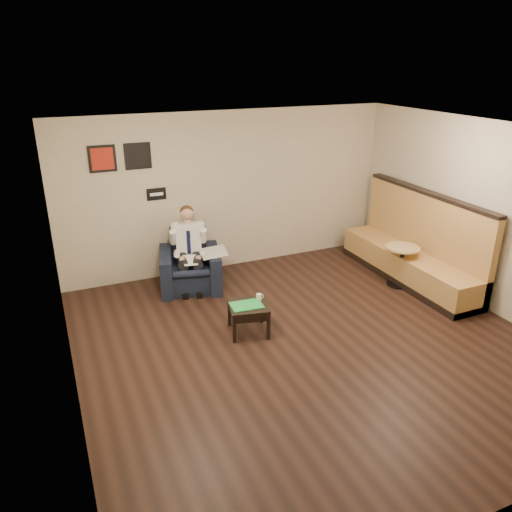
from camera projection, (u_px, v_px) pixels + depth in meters
name	position (u px, v px, depth m)	size (l,w,h in m)	color
ground	(310.00, 344.00, 6.79)	(6.00, 6.00, 0.00)	black
wall_back	(229.00, 192.00, 8.81)	(6.00, 0.02, 2.80)	beige
wall_left	(61.00, 290.00, 5.15)	(0.02, 6.00, 2.80)	beige
wall_right	(491.00, 218.00, 7.38)	(0.02, 6.00, 2.80)	beige
ceiling	(320.00, 134.00, 5.73)	(6.00, 6.00, 0.02)	white
seating_sign	(156.00, 194.00, 8.28)	(0.32, 0.02, 0.20)	black
art_print_left	(102.00, 159.00, 7.73)	(0.42, 0.03, 0.42)	#B52616
art_print_right	(138.00, 156.00, 7.94)	(0.42, 0.03, 0.42)	black
armchair	(190.00, 261.00, 8.26)	(0.98, 0.98, 0.95)	black
seated_man	(190.00, 254.00, 8.09)	(0.62, 0.93, 1.30)	silver
lap_papers	(190.00, 260.00, 8.02)	(0.22, 0.31, 0.01)	white
newspaper	(214.00, 252.00, 8.17)	(0.41, 0.51, 0.01)	silver
side_table	(248.00, 318.00, 6.99)	(0.53, 0.53, 0.43)	black
green_folder	(246.00, 305.00, 6.89)	(0.43, 0.31, 0.01)	green
coffee_mug	(259.00, 297.00, 7.03)	(0.08, 0.08, 0.09)	white
smartphone	(250.00, 299.00, 7.06)	(0.13, 0.07, 0.01)	black
banquette	(411.00, 238.00, 8.45)	(0.71, 2.96, 1.51)	#B58746
cafe_table	(401.00, 266.00, 8.39)	(0.56, 0.56, 0.69)	tan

